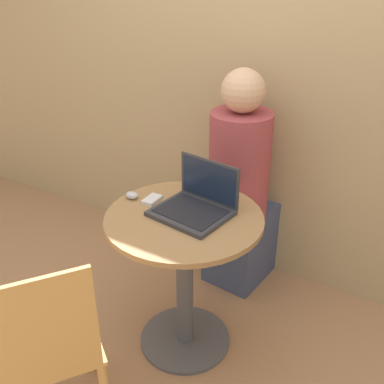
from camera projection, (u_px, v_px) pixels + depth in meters
The scene contains 8 objects.
ground_plane at pixel (185, 340), 2.32m from camera, with size 12.00×12.00×0.00m, color #9E704C.
back_wall at pixel (267, 55), 2.35m from camera, with size 7.00×0.05×2.60m.
round_table at pixel (184, 259), 2.09m from camera, with size 0.71×0.71×0.74m.
laptop at pixel (196, 204), 1.99m from camera, with size 0.35×0.31×0.22m.
cell_phone at pixel (152, 200), 2.10m from camera, with size 0.06×0.10×0.02m.
computer_mouse at pixel (132, 195), 2.12m from camera, with size 0.06×0.05×0.03m.
chair_empty at pixel (46, 351), 1.68m from camera, with size 0.56×0.56×0.87m.
person_seated at pixel (242, 198), 2.54m from camera, with size 0.35×0.52×1.28m.
Camera 1 is at (0.91, -1.44, 1.75)m, focal length 42.00 mm.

